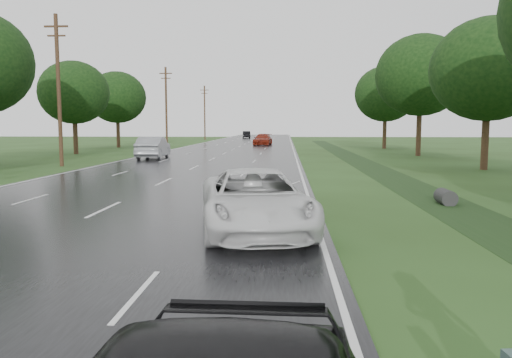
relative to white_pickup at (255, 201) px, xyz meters
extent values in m
cube|color=black|center=(-5.10, 40.00, -0.82)|extent=(14.00, 180.00, 0.04)
cube|color=silver|center=(1.65, 40.00, -0.79)|extent=(0.12, 180.00, 0.01)
cube|color=silver|center=(-11.85, 40.00, -0.79)|extent=(0.12, 180.00, 0.01)
cube|color=silver|center=(-5.10, 40.00, -0.79)|extent=(0.12, 180.00, 0.01)
cube|color=#1A3313|center=(6.40, 15.00, -0.83)|extent=(2.20, 120.00, 0.01)
cylinder|color=#2D2D2D|center=(6.40, 5.00, -0.58)|extent=(0.56, 1.00, 0.56)
cylinder|color=#3D2719|center=(-14.30, 20.00, 4.16)|extent=(0.26, 0.26, 10.00)
cube|color=#3D2719|center=(-14.30, 20.00, 8.36)|extent=(1.60, 0.12, 0.12)
cube|color=#3D2719|center=(-14.30, 20.00, 7.76)|extent=(1.20, 0.10, 0.10)
cylinder|color=#3D2719|center=(-14.30, 50.00, 4.16)|extent=(0.26, 0.26, 10.00)
cube|color=#3D2719|center=(-14.30, 50.00, 8.36)|extent=(1.60, 0.12, 0.12)
cube|color=#3D2719|center=(-14.30, 50.00, 7.76)|extent=(1.20, 0.10, 0.10)
cylinder|color=#3D2719|center=(-14.30, 80.00, 4.16)|extent=(0.26, 0.26, 10.00)
cube|color=#3D2719|center=(-14.30, 80.00, 8.36)|extent=(1.60, 0.12, 0.12)
cube|color=#3D2719|center=(-14.30, 80.00, 7.76)|extent=(1.20, 0.10, 0.10)
cylinder|color=#3D2719|center=(13.10, 19.00, 0.92)|extent=(0.44, 0.44, 3.52)
ellipsoid|color=black|center=(13.10, 19.00, 5.31)|extent=(7.00, 7.00, 6.30)
cylinder|color=#3D2719|center=(12.70, 33.00, 1.24)|extent=(0.44, 0.44, 4.16)
ellipsoid|color=black|center=(12.70, 33.00, 6.32)|extent=(8.00, 8.00, 7.20)
cylinder|color=#3D2719|center=(12.40, 47.00, 1.00)|extent=(0.44, 0.44, 3.68)
ellipsoid|color=black|center=(12.40, 47.00, 5.54)|extent=(7.20, 7.20, 6.48)
cylinder|color=#3D2719|center=(-19.30, 34.00, 0.84)|extent=(0.44, 0.44, 3.36)
ellipsoid|color=black|center=(-19.30, 34.00, 5.00)|extent=(6.60, 6.60, 5.94)
cylinder|color=#3D2719|center=(-19.90, 48.00, 0.92)|extent=(0.44, 0.44, 3.52)
ellipsoid|color=black|center=(-19.90, 48.00, 5.31)|extent=(7.00, 7.00, 6.30)
imported|color=silver|center=(0.00, 0.00, 0.00)|extent=(3.58, 6.09, 1.59)
imported|color=#92959A|center=(-9.97, 27.28, 0.10)|extent=(2.20, 5.52, 1.79)
imported|color=maroon|center=(-2.33, 55.02, -0.02)|extent=(2.65, 5.50, 1.55)
imported|color=black|center=(-7.45, 91.51, -0.07)|extent=(2.08, 4.57, 1.45)
camera|label=1|loc=(0.78, -12.68, 1.94)|focal=35.00mm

